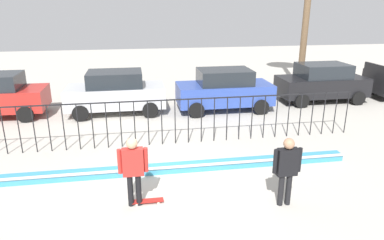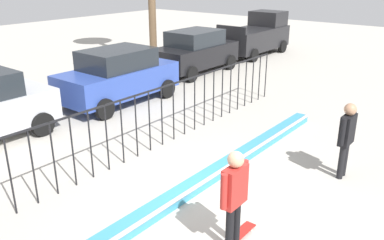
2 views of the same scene
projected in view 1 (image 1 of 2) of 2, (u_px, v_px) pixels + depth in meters
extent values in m
plane|color=#ADA89E|center=(171.00, 183.00, 9.77)|extent=(60.00, 60.00, 0.00)
cube|color=teal|center=(169.00, 168.00, 10.40)|extent=(11.00, 0.36, 0.22)
cylinder|color=#B2B2B7|center=(169.00, 167.00, 10.20)|extent=(11.00, 0.09, 0.09)
cylinder|color=black|center=(4.00, 131.00, 11.40)|extent=(0.04, 0.04, 1.63)
cylinder|color=black|center=(19.00, 130.00, 11.47)|extent=(0.04, 0.04, 1.63)
cylinder|color=black|center=(34.00, 129.00, 11.54)|extent=(0.04, 0.04, 1.63)
cylinder|color=black|center=(49.00, 128.00, 11.62)|extent=(0.04, 0.04, 1.63)
cylinder|color=black|center=(64.00, 128.00, 11.69)|extent=(0.04, 0.04, 1.63)
cylinder|color=black|center=(78.00, 127.00, 11.76)|extent=(0.04, 0.04, 1.63)
cylinder|color=black|center=(93.00, 126.00, 11.84)|extent=(0.04, 0.04, 1.63)
cylinder|color=black|center=(107.00, 125.00, 11.91)|extent=(0.04, 0.04, 1.63)
cylinder|color=black|center=(121.00, 125.00, 11.98)|extent=(0.04, 0.04, 1.63)
cylinder|color=black|center=(135.00, 124.00, 12.05)|extent=(0.04, 0.04, 1.63)
cylinder|color=black|center=(148.00, 123.00, 12.13)|extent=(0.04, 0.04, 1.63)
cylinder|color=black|center=(162.00, 122.00, 12.20)|extent=(0.04, 0.04, 1.63)
cylinder|color=black|center=(175.00, 122.00, 12.27)|extent=(0.04, 0.04, 1.63)
cylinder|color=black|center=(188.00, 121.00, 12.35)|extent=(0.04, 0.04, 1.63)
cylinder|color=black|center=(201.00, 120.00, 12.42)|extent=(0.04, 0.04, 1.63)
cylinder|color=black|center=(214.00, 120.00, 12.49)|extent=(0.04, 0.04, 1.63)
cylinder|color=black|center=(227.00, 119.00, 12.56)|extent=(0.04, 0.04, 1.63)
cylinder|color=black|center=(240.00, 118.00, 12.64)|extent=(0.04, 0.04, 1.63)
cylinder|color=black|center=(252.00, 118.00, 12.71)|extent=(0.04, 0.04, 1.63)
cylinder|color=black|center=(264.00, 117.00, 12.78)|extent=(0.04, 0.04, 1.63)
cylinder|color=black|center=(276.00, 116.00, 12.86)|extent=(0.04, 0.04, 1.63)
cylinder|color=black|center=(288.00, 116.00, 12.93)|extent=(0.04, 0.04, 1.63)
cylinder|color=black|center=(300.00, 115.00, 13.00)|extent=(0.04, 0.04, 1.63)
cylinder|color=black|center=(312.00, 114.00, 13.08)|extent=(0.04, 0.04, 1.63)
cylinder|color=black|center=(324.00, 114.00, 13.15)|extent=(0.04, 0.04, 1.63)
cylinder|color=black|center=(335.00, 113.00, 13.22)|extent=(0.04, 0.04, 1.63)
cylinder|color=black|center=(347.00, 112.00, 13.29)|extent=(0.04, 0.04, 1.63)
cube|color=black|center=(161.00, 100.00, 11.95)|extent=(14.00, 0.04, 0.04)
cylinder|color=black|center=(130.00, 190.00, 8.58)|extent=(0.14, 0.14, 0.83)
cylinder|color=black|center=(139.00, 190.00, 8.61)|extent=(0.14, 0.14, 0.83)
cube|color=#B22823|center=(133.00, 162.00, 8.35)|extent=(0.50, 0.22, 0.68)
sphere|color=tan|center=(132.00, 143.00, 8.20)|extent=(0.27, 0.27, 0.27)
cylinder|color=#B22823|center=(120.00, 161.00, 8.29)|extent=(0.11, 0.11, 0.61)
cylinder|color=#B22823|center=(146.00, 160.00, 8.39)|extent=(0.11, 0.11, 0.61)
cube|color=#A51E19|center=(147.00, 201.00, 8.78)|extent=(0.80, 0.20, 0.02)
cylinder|color=silver|center=(158.00, 199.00, 8.91)|extent=(0.05, 0.03, 0.05)
cylinder|color=silver|center=(158.00, 203.00, 8.77)|extent=(0.05, 0.03, 0.05)
cylinder|color=silver|center=(136.00, 201.00, 8.82)|extent=(0.05, 0.03, 0.05)
cylinder|color=silver|center=(137.00, 205.00, 8.68)|extent=(0.05, 0.03, 0.05)
cylinder|color=black|center=(281.00, 190.00, 8.60)|extent=(0.14, 0.14, 0.82)
cylinder|color=black|center=(288.00, 189.00, 8.63)|extent=(0.14, 0.14, 0.82)
cube|color=black|center=(287.00, 162.00, 8.38)|extent=(0.50, 0.21, 0.68)
sphere|color=#A87A5B|center=(289.00, 144.00, 8.23)|extent=(0.27, 0.27, 0.27)
cylinder|color=black|center=(275.00, 161.00, 8.32)|extent=(0.11, 0.11, 0.61)
cylinder|color=black|center=(299.00, 160.00, 8.42)|extent=(0.11, 0.11, 0.61)
cylinder|color=black|center=(37.00, 102.00, 16.40)|extent=(0.68, 0.22, 0.68)
cylinder|color=black|center=(25.00, 114.00, 14.63)|extent=(0.68, 0.22, 0.68)
cube|color=#B7BABF|center=(116.00, 96.00, 15.73)|extent=(4.30, 1.90, 0.90)
cube|color=#1E2328|center=(115.00, 79.00, 15.48)|extent=(2.37, 1.71, 0.66)
cylinder|color=black|center=(148.00, 99.00, 16.99)|extent=(0.68, 0.22, 0.68)
cylinder|color=black|center=(150.00, 110.00, 15.22)|extent=(0.68, 0.22, 0.68)
cylinder|color=black|center=(86.00, 101.00, 16.54)|extent=(0.68, 0.22, 0.68)
cylinder|color=black|center=(80.00, 113.00, 14.76)|extent=(0.68, 0.22, 0.68)
cube|color=#2D479E|center=(224.00, 93.00, 16.17)|extent=(4.30, 1.90, 0.90)
cube|color=#1E2328|center=(225.00, 77.00, 15.93)|extent=(2.37, 1.71, 0.66)
cylinder|color=black|center=(248.00, 96.00, 17.43)|extent=(0.68, 0.22, 0.68)
cylinder|color=black|center=(261.00, 107.00, 15.66)|extent=(0.68, 0.22, 0.68)
cylinder|color=black|center=(190.00, 99.00, 16.98)|extent=(0.68, 0.22, 0.68)
cylinder|color=black|center=(196.00, 110.00, 15.20)|extent=(0.68, 0.22, 0.68)
cube|color=black|center=(321.00, 86.00, 17.61)|extent=(4.30, 1.90, 0.90)
cube|color=#1E2328|center=(323.00, 70.00, 17.36)|extent=(2.37, 1.71, 0.66)
cylinder|color=black|center=(337.00, 89.00, 18.87)|extent=(0.68, 0.22, 0.68)
cylinder|color=black|center=(358.00, 98.00, 17.09)|extent=(0.68, 0.22, 0.68)
cylinder|color=black|center=(285.00, 91.00, 18.41)|extent=(0.68, 0.22, 0.68)
cylinder|color=black|center=(302.00, 101.00, 16.64)|extent=(0.68, 0.22, 0.68)
cube|color=black|center=(376.00, 68.00, 17.77)|extent=(0.12, 1.75, 0.36)
cylinder|color=black|center=(372.00, 88.00, 19.17)|extent=(0.68, 0.22, 0.68)
cylinder|color=brown|center=(307.00, 13.00, 19.26)|extent=(0.36, 0.36, 8.38)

